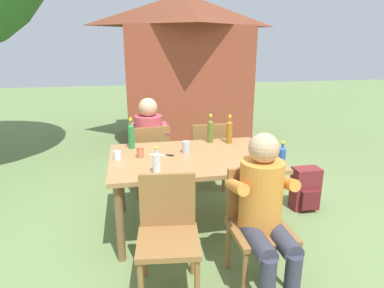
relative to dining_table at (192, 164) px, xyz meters
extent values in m
plane|color=#6B844C|center=(0.00, 0.00, -0.66)|extent=(24.00, 24.00, 0.00)
cube|color=#A37547|center=(0.00, 0.00, 0.06)|extent=(1.56, 1.06, 0.04)
cylinder|color=brown|center=(-0.70, -0.45, -0.31)|extent=(0.07, 0.07, 0.70)
cylinder|color=brown|center=(0.70, -0.45, -0.31)|extent=(0.07, 0.07, 0.70)
cylinder|color=brown|center=(-0.70, 0.45, -0.31)|extent=(0.07, 0.07, 0.70)
cylinder|color=brown|center=(0.70, 0.45, -0.31)|extent=(0.07, 0.07, 0.70)
cube|color=olive|center=(-0.35, 0.91, -0.23)|extent=(0.49, 0.49, 0.04)
cube|color=olive|center=(-0.33, 0.71, 0.00)|extent=(0.42, 0.09, 0.42)
cylinder|color=olive|center=(-0.18, 1.12, -0.45)|extent=(0.04, 0.04, 0.41)
cylinder|color=olive|center=(-0.56, 1.08, -0.45)|extent=(0.04, 0.04, 0.41)
cylinder|color=olive|center=(-0.14, 0.74, -0.45)|extent=(0.04, 0.04, 0.41)
cylinder|color=olive|center=(-0.52, 0.70, -0.45)|extent=(0.04, 0.04, 0.41)
cube|color=olive|center=(0.35, -0.91, -0.23)|extent=(0.45, 0.45, 0.04)
cube|color=olive|center=(0.35, -0.71, 0.00)|extent=(0.42, 0.05, 0.42)
cylinder|color=olive|center=(0.16, -1.10, -0.45)|extent=(0.04, 0.04, 0.41)
cylinder|color=olive|center=(0.54, -1.10, -0.45)|extent=(0.04, 0.04, 0.41)
cylinder|color=olive|center=(0.16, -0.72, -0.45)|extent=(0.04, 0.04, 0.41)
cylinder|color=olive|center=(0.54, -0.72, -0.45)|extent=(0.04, 0.04, 0.41)
cube|color=olive|center=(0.35, 0.91, -0.23)|extent=(0.44, 0.44, 0.04)
cube|color=olive|center=(0.35, 0.71, 0.00)|extent=(0.42, 0.04, 0.42)
cylinder|color=olive|center=(0.54, 1.10, -0.45)|extent=(0.04, 0.04, 0.41)
cylinder|color=olive|center=(0.16, 1.10, -0.45)|extent=(0.04, 0.04, 0.41)
cylinder|color=olive|center=(0.54, 0.72, -0.45)|extent=(0.04, 0.04, 0.41)
cylinder|color=olive|center=(0.16, 0.72, -0.45)|extent=(0.04, 0.04, 0.41)
cube|color=olive|center=(-0.35, -0.91, -0.23)|extent=(0.49, 0.49, 0.04)
cube|color=olive|center=(-0.33, -0.71, 0.00)|extent=(0.42, 0.09, 0.42)
cylinder|color=olive|center=(-0.56, -1.08, -0.45)|extent=(0.04, 0.04, 0.41)
cylinder|color=olive|center=(-0.18, -1.12, -0.45)|extent=(0.04, 0.04, 0.41)
cylinder|color=olive|center=(-0.52, -0.70, -0.45)|extent=(0.04, 0.04, 0.41)
cylinder|color=olive|center=(-0.14, -0.74, -0.45)|extent=(0.04, 0.04, 0.41)
cylinder|color=#B7424C|center=(-0.35, 0.86, 0.05)|extent=(0.32, 0.32, 0.52)
sphere|color=tan|center=(-0.35, 0.86, 0.41)|extent=(0.22, 0.22, 0.22)
cylinder|color=#383847|center=(-0.26, 1.06, -0.21)|extent=(0.14, 0.40, 0.14)
cylinder|color=#383847|center=(-0.26, 1.26, -0.43)|extent=(0.11, 0.11, 0.45)
cylinder|color=#B7424C|center=(-0.16, 0.86, 0.13)|extent=(0.09, 0.31, 0.16)
cylinder|color=#383847|center=(-0.44, 1.06, -0.21)|extent=(0.14, 0.40, 0.14)
cylinder|color=#383847|center=(-0.44, 1.26, -0.43)|extent=(0.11, 0.11, 0.45)
cylinder|color=#B7424C|center=(-0.54, 0.86, 0.13)|extent=(0.09, 0.31, 0.16)
cylinder|color=orange|center=(0.35, -0.86, 0.05)|extent=(0.32, 0.32, 0.52)
sphere|color=tan|center=(0.35, -0.86, 0.41)|extent=(0.22, 0.22, 0.22)
cylinder|color=#383847|center=(0.26, -1.06, -0.21)|extent=(0.14, 0.40, 0.14)
cylinder|color=#383847|center=(0.26, -1.26, -0.43)|extent=(0.11, 0.11, 0.45)
cylinder|color=orange|center=(0.16, -0.86, 0.13)|extent=(0.09, 0.31, 0.16)
cylinder|color=#383847|center=(0.44, -1.06, -0.21)|extent=(0.14, 0.40, 0.14)
cylinder|color=#383847|center=(0.44, -1.26, -0.43)|extent=(0.11, 0.11, 0.45)
cylinder|color=orange|center=(0.54, -0.86, 0.13)|extent=(0.09, 0.31, 0.16)
cylinder|color=#566623|center=(0.28, 0.42, 0.20)|extent=(0.06, 0.06, 0.22)
cone|color=#566623|center=(0.28, 0.42, 0.32)|extent=(0.06, 0.06, 0.03)
cylinder|color=#566623|center=(0.28, 0.42, 0.35)|extent=(0.03, 0.03, 0.03)
cylinder|color=yellow|center=(0.28, 0.42, 0.38)|extent=(0.03, 0.03, 0.02)
cylinder|color=#287A38|center=(-0.56, 0.36, 0.20)|extent=(0.06, 0.06, 0.23)
cone|color=#287A38|center=(-0.56, 0.36, 0.33)|extent=(0.06, 0.06, 0.03)
cylinder|color=#287A38|center=(-0.56, 0.36, 0.36)|extent=(0.03, 0.03, 0.03)
cylinder|color=yellow|center=(-0.56, 0.36, 0.39)|extent=(0.03, 0.03, 0.03)
cylinder|color=#2D56A3|center=(0.70, -0.45, 0.17)|extent=(0.06, 0.06, 0.17)
cone|color=#2D56A3|center=(0.70, -0.45, 0.26)|extent=(0.06, 0.06, 0.02)
cylinder|color=#2D56A3|center=(0.70, -0.45, 0.29)|extent=(0.03, 0.03, 0.02)
cylinder|color=yellow|center=(0.70, -0.45, 0.31)|extent=(0.03, 0.03, 0.02)
cylinder|color=#996019|center=(0.48, 0.35, 0.19)|extent=(0.06, 0.06, 0.22)
cone|color=#996019|center=(0.48, 0.35, 0.32)|extent=(0.06, 0.06, 0.03)
cylinder|color=#996019|center=(0.48, 0.35, 0.35)|extent=(0.03, 0.03, 0.03)
cylinder|color=yellow|center=(0.48, 0.35, 0.38)|extent=(0.03, 0.03, 0.02)
cylinder|color=white|center=(-0.37, -0.37, 0.17)|extent=(0.06, 0.06, 0.16)
cone|color=white|center=(-0.37, -0.37, 0.26)|extent=(0.06, 0.06, 0.02)
cylinder|color=white|center=(-0.37, -0.37, 0.28)|extent=(0.03, 0.03, 0.02)
cylinder|color=yellow|center=(-0.37, -0.37, 0.30)|extent=(0.03, 0.03, 0.02)
cylinder|color=#B2B7BC|center=(-0.04, 0.11, 0.14)|extent=(0.08, 0.08, 0.12)
cylinder|color=silver|center=(-0.70, 0.03, 0.13)|extent=(0.07, 0.07, 0.08)
cylinder|color=#BC6B47|center=(-0.49, 0.06, 0.14)|extent=(0.07, 0.07, 0.10)
cube|color=silver|center=(-0.31, 0.09, 0.09)|extent=(0.17, 0.09, 0.01)
cube|color=black|center=(-0.21, 0.04, 0.09)|extent=(0.08, 0.05, 0.01)
cube|color=maroon|center=(1.30, 0.12, -0.42)|extent=(0.29, 0.18, 0.48)
cube|color=maroon|center=(1.30, 0.00, -0.51)|extent=(0.20, 0.06, 0.21)
cube|color=brown|center=(0.48, 3.23, 0.37)|extent=(2.13, 1.69, 2.06)
pyramid|color=brown|center=(0.48, 3.23, 1.68)|extent=(2.45, 1.94, 0.55)
camera|label=1|loc=(-0.58, -2.97, 1.13)|focal=31.23mm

